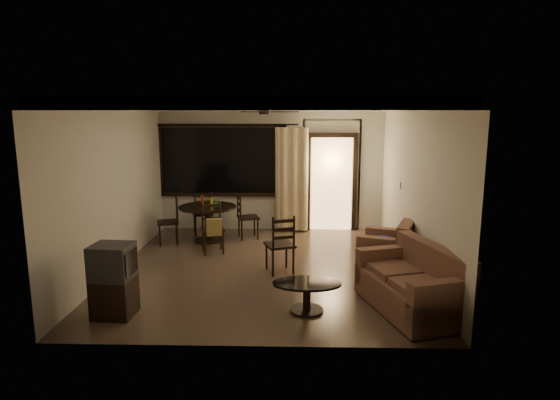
{
  "coord_description": "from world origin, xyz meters",
  "views": [
    {
      "loc": [
        0.46,
        -7.7,
        2.64
      ],
      "look_at": [
        0.26,
        0.2,
        1.16
      ],
      "focal_mm": 30.0,
      "sensor_mm": 36.0,
      "label": 1
    }
  ],
  "objects_px": {
    "coffee_table": "(307,292)",
    "dining_chair_north": "(203,221)",
    "dining_table": "(208,213)",
    "dining_chair_west": "(169,230)",
    "tv_cabinet": "(114,280)",
    "sofa": "(414,286)",
    "side_chair": "(280,255)",
    "dining_chair_south": "(213,237)",
    "dining_chair_east": "(248,225)",
    "armchair": "(389,251)"
  },
  "relations": [
    {
      "from": "sofa",
      "to": "armchair",
      "type": "relative_size",
      "value": 1.7
    },
    {
      "from": "dining_chair_east",
      "to": "side_chair",
      "type": "xyz_separation_m",
      "value": [
        0.74,
        -2.15,
        0.01
      ]
    },
    {
      "from": "dining_chair_east",
      "to": "coffee_table",
      "type": "height_order",
      "value": "dining_chair_east"
    },
    {
      "from": "coffee_table",
      "to": "dining_chair_north",
      "type": "bearing_deg",
      "value": 118.15
    },
    {
      "from": "dining_table",
      "to": "dining_chair_west",
      "type": "height_order",
      "value": "dining_table"
    },
    {
      "from": "dining_chair_west",
      "to": "armchair",
      "type": "xyz_separation_m",
      "value": [
        4.14,
        -1.55,
        0.06
      ]
    },
    {
      "from": "dining_chair_east",
      "to": "dining_chair_north",
      "type": "height_order",
      "value": "same"
    },
    {
      "from": "tv_cabinet",
      "to": "dining_chair_north",
      "type": "bearing_deg",
      "value": 88.81
    },
    {
      "from": "dining_chair_west",
      "to": "side_chair",
      "type": "height_order",
      "value": "side_chair"
    },
    {
      "from": "dining_chair_south",
      "to": "coffee_table",
      "type": "xyz_separation_m",
      "value": [
        1.71,
        -2.65,
        -0.03
      ]
    },
    {
      "from": "coffee_table",
      "to": "side_chair",
      "type": "height_order",
      "value": "side_chair"
    },
    {
      "from": "dining_chair_south",
      "to": "side_chair",
      "type": "height_order",
      "value": "side_chair"
    },
    {
      "from": "dining_chair_north",
      "to": "coffee_table",
      "type": "relative_size",
      "value": 1.03
    },
    {
      "from": "tv_cabinet",
      "to": "side_chair",
      "type": "bearing_deg",
      "value": 43.08
    },
    {
      "from": "dining_chair_west",
      "to": "dining_chair_north",
      "type": "relative_size",
      "value": 1.0
    },
    {
      "from": "tv_cabinet",
      "to": "side_chair",
      "type": "distance_m",
      "value": 2.76
    },
    {
      "from": "dining_chair_west",
      "to": "tv_cabinet",
      "type": "bearing_deg",
      "value": -13.29
    },
    {
      "from": "sofa",
      "to": "coffee_table",
      "type": "relative_size",
      "value": 1.96
    },
    {
      "from": "sofa",
      "to": "armchair",
      "type": "height_order",
      "value": "sofa"
    },
    {
      "from": "coffee_table",
      "to": "tv_cabinet",
      "type": "bearing_deg",
      "value": -175.52
    },
    {
      "from": "dining_chair_west",
      "to": "tv_cabinet",
      "type": "relative_size",
      "value": 0.98
    },
    {
      "from": "dining_table",
      "to": "dining_chair_south",
      "type": "height_order",
      "value": "dining_table"
    },
    {
      "from": "dining_chair_east",
      "to": "dining_chair_south",
      "type": "distance_m",
      "value": 1.2
    },
    {
      "from": "tv_cabinet",
      "to": "side_chair",
      "type": "height_order",
      "value": "side_chair"
    },
    {
      "from": "dining_chair_north",
      "to": "tv_cabinet",
      "type": "height_order",
      "value": "tv_cabinet"
    },
    {
      "from": "coffee_table",
      "to": "side_chair",
      "type": "relative_size",
      "value": 0.93
    },
    {
      "from": "dining_chair_east",
      "to": "dining_chair_north",
      "type": "relative_size",
      "value": 1.0
    },
    {
      "from": "armchair",
      "to": "coffee_table",
      "type": "relative_size",
      "value": 1.15
    },
    {
      "from": "dining_table",
      "to": "coffee_table",
      "type": "xyz_separation_m",
      "value": [
        1.95,
        -3.47,
        -0.31
      ]
    },
    {
      "from": "armchair",
      "to": "side_chair",
      "type": "distance_m",
      "value": 1.83
    },
    {
      "from": "side_chair",
      "to": "dining_chair_east",
      "type": "bearing_deg",
      "value": -90.92
    },
    {
      "from": "sofa",
      "to": "tv_cabinet",
      "type": "bearing_deg",
      "value": 167.56
    },
    {
      "from": "coffee_table",
      "to": "dining_chair_east",
      "type": "bearing_deg",
      "value": 107.17
    },
    {
      "from": "coffee_table",
      "to": "dining_chair_south",
      "type": "bearing_deg",
      "value": 122.8
    },
    {
      "from": "dining_table",
      "to": "dining_chair_south",
      "type": "xyz_separation_m",
      "value": [
        0.24,
        -0.82,
        -0.28
      ]
    },
    {
      "from": "armchair",
      "to": "coffee_table",
      "type": "distance_m",
      "value": 2.21
    },
    {
      "from": "coffee_table",
      "to": "armchair",
      "type": "bearing_deg",
      "value": 49.76
    },
    {
      "from": "dining_table",
      "to": "dining_chair_west",
      "type": "xyz_separation_m",
      "value": [
        -0.76,
        -0.24,
        -0.3
      ]
    },
    {
      "from": "sofa",
      "to": "dining_chair_west",
      "type": "bearing_deg",
      "value": 126.35
    },
    {
      "from": "dining_chair_west",
      "to": "dining_chair_east",
      "type": "bearing_deg",
      "value": 90.43
    },
    {
      "from": "coffee_table",
      "to": "sofa",
      "type": "bearing_deg",
      "value": 2.74
    },
    {
      "from": "dining_chair_south",
      "to": "tv_cabinet",
      "type": "xyz_separation_m",
      "value": [
        -0.82,
        -2.85,
        0.18
      ]
    },
    {
      "from": "dining_table",
      "to": "side_chair",
      "type": "height_order",
      "value": "side_chair"
    },
    {
      "from": "dining_chair_north",
      "to": "coffee_table",
      "type": "bearing_deg",
      "value": 101.84
    },
    {
      "from": "dining_table",
      "to": "coffee_table",
      "type": "distance_m",
      "value": 3.99
    },
    {
      "from": "side_chair",
      "to": "coffee_table",
      "type": "bearing_deg",
      "value": 84.48
    },
    {
      "from": "dining_chair_south",
      "to": "dining_chair_east",
      "type": "bearing_deg",
      "value": 45.7
    },
    {
      "from": "dining_chair_north",
      "to": "armchair",
      "type": "bearing_deg",
      "value": 130.35
    },
    {
      "from": "dining_chair_east",
      "to": "coffee_table",
      "type": "relative_size",
      "value": 1.03
    },
    {
      "from": "dining_chair_west",
      "to": "dining_chair_south",
      "type": "height_order",
      "value": "same"
    }
  ]
}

